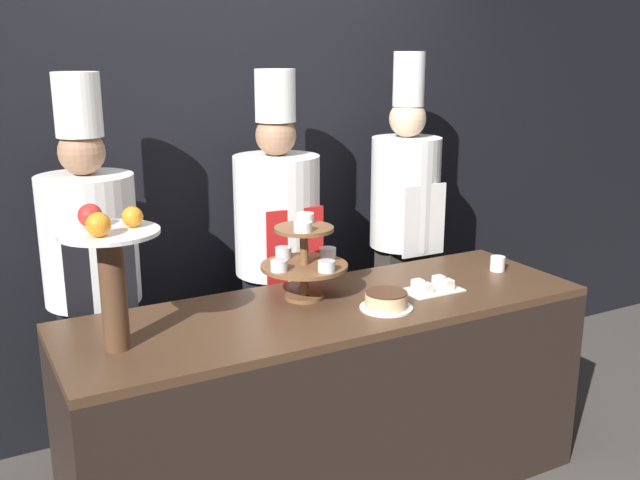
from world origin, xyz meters
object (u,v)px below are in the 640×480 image
object	(u,v)px
tiered_stand	(304,257)
cake_square_tray	(433,287)
chef_left	(92,273)
chef_center_right	(405,221)
cup_white	(498,264)
fruit_pedestal	(110,261)
chef_center_left	(278,246)
cake_round	(386,301)

from	to	relation	value
tiered_stand	cake_square_tray	distance (m)	0.58
chef_left	chef_center_right	size ratio (longest dim) A/B	0.96
cup_white	chef_center_right	world-z (taller)	chef_center_right
fruit_pedestal	chef_center_right	xyz separation A→B (m)	(1.66, 0.63, -0.18)
tiered_stand	chef_center_right	world-z (taller)	chef_center_right
fruit_pedestal	cup_white	distance (m)	1.82
fruit_pedestal	cake_square_tray	distance (m)	1.38
chef_left	chef_center_right	bearing A→B (deg)	-0.00
cup_white	chef_center_left	size ratio (longest dim) A/B	0.04
tiered_stand	cake_square_tray	xyz separation A→B (m)	(0.53, -0.18, -0.16)
cake_round	chef_center_left	bearing A→B (deg)	99.70
chef_center_left	chef_center_right	bearing A→B (deg)	0.00
tiered_stand	chef_center_left	bearing A→B (deg)	77.80
tiered_stand	chef_center_right	bearing A→B (deg)	29.72
fruit_pedestal	cake_round	distance (m)	1.09
chef_left	cup_white	bearing A→B (deg)	-18.18
tiered_stand	chef_center_right	size ratio (longest dim) A/B	0.19
cup_white	chef_center_right	size ratio (longest dim) A/B	0.04
cake_round	chef_center_left	world-z (taller)	chef_center_left
cake_round	chef_left	xyz separation A→B (m)	(-1.00, 0.75, 0.06)
tiered_stand	cake_square_tray	world-z (taller)	tiered_stand
cake_square_tray	chef_left	xyz separation A→B (m)	(-1.30, 0.66, 0.08)
cake_round	cup_white	world-z (taller)	cake_round
cup_white	cake_square_tray	bearing A→B (deg)	-168.83
chef_left	tiered_stand	bearing A→B (deg)	-32.16
chef_center_left	tiered_stand	bearing A→B (deg)	-102.20
cake_round	cake_square_tray	world-z (taller)	cake_round
cake_square_tray	chef_center_left	xyz separation A→B (m)	(-0.43, 0.66, 0.08)
fruit_pedestal	cake_round	bearing A→B (deg)	-6.41
fruit_pedestal	cup_white	xyz separation A→B (m)	(1.79, 0.06, -0.28)
cup_white	chef_center_right	bearing A→B (deg)	103.23
tiered_stand	chef_left	distance (m)	0.91
cup_white	fruit_pedestal	bearing A→B (deg)	-178.09
fruit_pedestal	cup_white	world-z (taller)	fruit_pedestal
cake_square_tray	fruit_pedestal	bearing A→B (deg)	178.79
cake_round	chef_center_right	bearing A→B (deg)	50.82
fruit_pedestal	chef_left	bearing A→B (deg)	85.62
tiered_stand	cake_round	xyz separation A→B (m)	(0.23, -0.27, -0.15)
cake_round	chef_left	world-z (taller)	chef_left
cake_square_tray	cup_white	bearing A→B (deg)	11.17
cake_round	chef_left	size ratio (longest dim) A/B	0.12
fruit_pedestal	chef_center_right	bearing A→B (deg)	20.88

